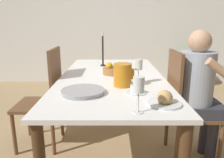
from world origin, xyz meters
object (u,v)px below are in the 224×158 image
wine_glass_water (139,66)px  wine_glass_juice (139,87)px  bread_plate (165,100)px  fruit_bowl (114,70)px  red_pitcher (123,75)px  teacup_near_person (136,90)px  chair_person_side (185,105)px  person_seated (199,86)px  potted_plant (193,64)px  chair_opposite (45,97)px  serving_tray (83,91)px  candlestick_tall (103,52)px

wine_glass_water → wine_glass_juice: 0.62m
bread_plate → fruit_bowl: fruit_bowl is taller
red_pitcher → bread_plate: size_ratio=0.86×
wine_glass_water → teacup_near_person: wine_glass_water is taller
wine_glass_juice → bread_plate: 0.26m
chair_person_side → bread_plate: size_ratio=4.67×
red_pitcher → teacup_near_person: red_pitcher is taller
person_seated → potted_plant: size_ratio=1.59×
chair_opposite → serving_tray: (0.45, -0.55, 0.24)m
wine_glass_water → serving_tray: wine_glass_water is taller
fruit_bowl → chair_person_side: bearing=-22.5°
chair_opposite → wine_glass_water: 1.00m
chair_opposite → red_pitcher: chair_opposite is taller
candlestick_tall → wine_glass_water: bearing=-66.3°
person_seated → red_pitcher: (-0.67, -0.12, 0.13)m
serving_tray → candlestick_tall: size_ratio=0.79×
chair_person_side → teacup_near_person: size_ratio=7.12×
chair_opposite → potted_plant: chair_opposite is taller
chair_person_side → chair_opposite: (-1.33, 0.20, 0.00)m
wine_glass_juice → chair_person_side: bearing=53.2°
chair_opposite → wine_glass_juice: bearing=-137.8°
chair_person_side → fruit_bowl: 0.74m
wine_glass_water → candlestick_tall: size_ratio=0.51×
teacup_near_person → serving_tray: bearing=-179.7°
chair_person_side → serving_tray: size_ratio=3.20×
person_seated → chair_person_side: bearing=-108.9°
teacup_near_person → potted_plant: bearing=62.3°
candlestick_tall → fruit_bowl: bearing=-72.6°
wine_glass_water → serving_tray: bearing=-147.7°
serving_tray → potted_plant: serving_tray is taller
red_pitcher → potted_plant: (1.48, 2.47, -0.38)m
chair_person_side → wine_glass_juice: size_ratio=4.71×
serving_tray → chair_opposite: bearing=129.6°
fruit_bowl → serving_tray: bearing=-110.8°
candlestick_tall → potted_plant: bearing=44.4°
person_seated → wine_glass_juice: (-0.61, -0.66, 0.19)m
person_seated → potted_plant: (0.81, 2.35, -0.24)m
teacup_near_person → serving_tray: 0.38m
red_pitcher → wine_glass_water: (0.14, 0.08, 0.06)m
person_seated → red_pitcher: bearing=-79.7°
chair_opposite → bread_plate: bearing=-127.5°
wine_glass_juice → serving_tray: wine_glass_juice is taller
chair_opposite → serving_tray: bearing=-140.4°
red_pitcher → wine_glass_juice: 0.54m
wine_glass_water → potted_plant: (1.35, 2.39, -0.43)m
person_seated → teacup_near_person: (-0.59, -0.31, 0.07)m
teacup_near_person → wine_glass_juice: bearing=-94.0°
person_seated → serving_tray: 1.02m
person_seated → teacup_near_person: person_seated is taller
red_pitcher → fruit_bowl: bearing=98.6°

